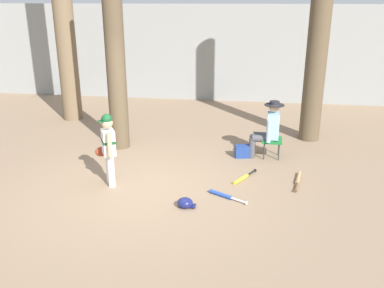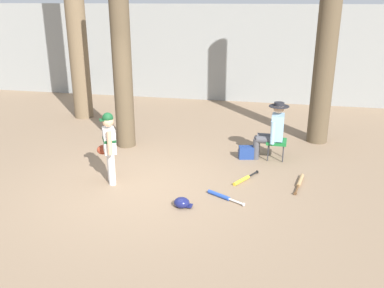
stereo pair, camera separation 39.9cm
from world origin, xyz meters
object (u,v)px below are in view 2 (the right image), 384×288
bat_yellow_trainer (243,179)px  bat_wood_tan (300,182)px  seated_spectator (272,129)px  young_ballplayer (109,143)px  handbag_beside_stool (247,152)px  tree_far_left (75,10)px  tree_near_player (122,54)px  folding_stool (276,142)px  batting_helmet_navy (182,203)px  bat_blue_youth (222,196)px  tree_behind_spectator (327,37)px

bat_yellow_trainer → bat_wood_tan: bearing=6.0°
seated_spectator → young_ballplayer: bearing=-147.4°
seated_spectator → handbag_beside_stool: 0.71m
young_ballplayer → bat_yellow_trainer: size_ratio=1.91×
handbag_beside_stool → bat_yellow_trainer: (0.03, -1.15, -0.10)m
young_ballplayer → bat_wood_tan: (3.34, 0.64, -0.71)m
tree_far_left → bat_wood_tan: (5.77, -3.30, -2.83)m
handbag_beside_stool → bat_wood_tan: bearing=-45.4°
tree_near_player → young_ballplayer: size_ratio=3.56×
tree_near_player → bat_wood_tan: bearing=-18.9°
folding_stool → bat_yellow_trainer: folding_stool is taller
bat_wood_tan → batting_helmet_navy: (-1.87, -1.29, 0.04)m
bat_blue_youth → bat_wood_tan: 1.55m
tree_behind_spectator → folding_stool: tree_behind_spectator is taller
folding_stool → handbag_beside_stool: size_ratio=1.21×
bat_blue_youth → bat_wood_tan: size_ratio=0.81×
bat_yellow_trainer → folding_stool: bearing=66.1°
tree_near_player → tree_far_left: 2.95m
tree_near_player → tree_far_left: bearing=134.8°
tree_behind_spectator → bat_blue_youth: size_ratio=8.12×
handbag_beside_stool → bat_blue_youth: bearing=-98.0°
seated_spectator → bat_yellow_trainer: 1.45m
seated_spectator → bat_blue_youth: 2.21m
tree_far_left → batting_helmet_navy: (3.89, -4.60, -2.79)m
young_ballplayer → bat_yellow_trainer: young_ballplayer is taller
tree_near_player → young_ballplayer: (0.43, -1.93, -1.29)m
tree_near_player → young_ballplayer: bearing=-77.4°
handbag_beside_stool → batting_helmet_navy: (-0.84, -2.34, -0.06)m
tree_near_player → batting_helmet_navy: 3.76m
tree_behind_spectator → bat_blue_youth: tree_behind_spectator is taller
tree_behind_spectator → bat_yellow_trainer: size_ratio=7.92×
bat_blue_youth → bat_yellow_trainer: size_ratio=0.98×
bat_yellow_trainer → batting_helmet_navy: batting_helmet_navy is taller
seated_spectator → folding_stool: bearing=-1.9°
tree_far_left → batting_helmet_navy: 6.64m
tree_far_left → bat_wood_tan: 7.22m
tree_far_left → bat_blue_youth: bearing=-42.9°
tree_far_left → batting_helmet_navy: bearing=-49.7°
tree_behind_spectator → bat_blue_youth: bearing=-117.9°
tree_behind_spectator → seated_spectator: size_ratio=4.50×
handbag_beside_stool → bat_yellow_trainer: size_ratio=0.50×
tree_near_player → tree_behind_spectator: size_ratio=0.86×
handbag_beside_stool → tree_far_left: 5.91m
bat_blue_youth → batting_helmet_navy: 0.73m
handbag_beside_stool → young_ballplayer: bearing=-143.8°
tree_behind_spectator → batting_helmet_navy: tree_behind_spectator is taller
seated_spectator → handbag_beside_stool: (-0.48, -0.09, -0.51)m
seated_spectator → bat_blue_youth: (-0.75, -1.99, -0.61)m
young_ballplayer → tree_far_left: (-2.43, 3.95, 2.11)m
folding_stool → tree_far_left: tree_far_left is taller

